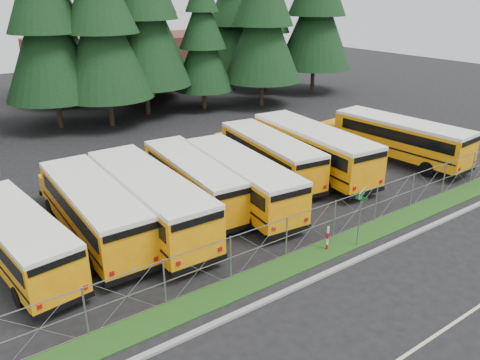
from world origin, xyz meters
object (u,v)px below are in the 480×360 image
bus_4 (238,180)px  bus_0 (17,240)px  bus_6 (309,150)px  striped_bollard (327,239)px  bus_east (395,140)px  street_sign (361,206)px  bus_5 (267,156)px  bus_3 (192,180)px  bus_2 (146,201)px  bus_1 (92,211)px

bus_4 → bus_0: bearing=-175.4°
bus_6 → striped_bollard: size_ratio=9.78×
bus_4 → bus_east: 13.21m
bus_east → street_sign: size_ratio=3.98×
bus_4 → bus_5: (3.86, 2.29, -0.04)m
bus_0 → bus_3: 9.46m
bus_2 → bus_6: size_ratio=0.98×
bus_3 → street_sign: 9.46m
bus_0 → street_sign: street_sign is taller
bus_2 → bus_3: size_ratio=1.10×
bus_1 → bus_3: size_ratio=1.04×
bus_5 → bus_0: bearing=-164.5°
street_sign → bus_6: bearing=61.0°
bus_6 → street_sign: 9.60m
bus_3 → bus_4: bus_4 is taller
bus_5 → striped_bollard: bearing=-103.5°
bus_4 → bus_5: size_ratio=1.03×
bus_0 → bus_4: size_ratio=0.92×
bus_4 → bus_5: bearing=36.1°
bus_3 → striped_bollard: 8.47m
bus_4 → bus_east: (13.21, -0.29, 0.04)m
street_sign → striped_bollard: 2.10m
bus_2 → bus_5: bus_2 is taller
bus_1 → bus_6: (14.44, 0.48, 0.11)m
bus_3 → bus_6: size_ratio=0.89×
bus_2 → striped_bollard: 8.99m
bus_0 → street_sign: 15.13m
bus_6 → bus_east: (6.64, -1.66, -0.07)m
striped_bollard → bus_4: bearing=94.2°
bus_4 → street_sign: 7.31m
bus_3 → bus_6: 8.58m
bus_0 → bus_east: size_ratio=0.89×
bus_5 → bus_4: bearing=-141.8°
bus_east → striped_bollard: 14.19m
bus_3 → bus_5: bus_5 is taller
bus_0 → bus_4: bus_4 is taller
bus_1 → bus_4: size_ratio=1.00×
bus_0 → bus_6: bearing=-3.3°
bus_5 → street_sign: bearing=-94.2°
bus_0 → street_sign: bearing=-35.6°
bus_1 → bus_0: bearing=-167.9°
bus_6 → bus_5: bearing=166.4°
bus_2 → street_sign: bearing=-44.1°
bus_east → striped_bollard: size_ratio=9.33×
bus_5 → bus_3: bearing=-165.3°
bus_5 → street_sign: 9.53m
bus_east → bus_2: bearing=173.4°
bus_1 → bus_east: size_ratio=0.97×
bus_0 → bus_6: (17.93, 1.20, 0.23)m
bus_1 → street_sign: (9.79, -7.92, 0.61)m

